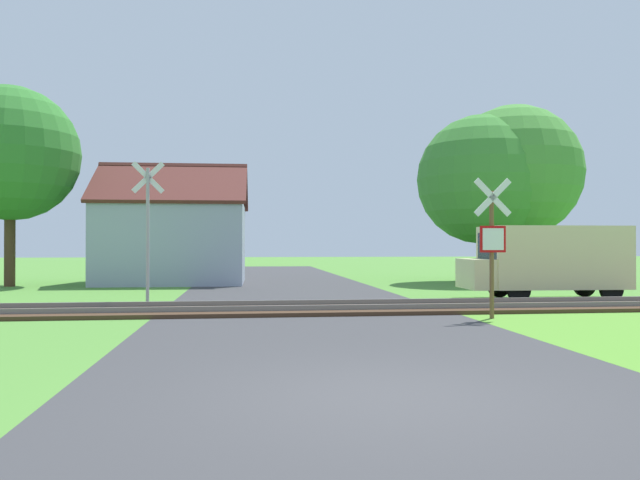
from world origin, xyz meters
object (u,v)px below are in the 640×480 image
object	(u,v)px
crossing_sign_far	(148,223)
house	(174,240)
tree_left	(10,154)
tree_far	(514,172)
mail_truck	(548,259)
stop_sign_near	(492,240)
tree_right	(482,180)

from	to	relation	value
crossing_sign_far	house	xyz separation A→B (m)	(-0.48, 10.64, -0.37)
house	tree_left	xyz separation A→B (m)	(-6.31, -1.48, 3.46)
tree_far	tree_left	world-z (taller)	tree_left
mail_truck	tree_far	bearing A→B (deg)	-16.39
stop_sign_near	tree_far	xyz separation A→B (m)	(6.51, 13.31, 3.17)
tree_right	tree_left	distance (m)	19.88
tree_far	mail_truck	size ratio (longest dim) A/B	1.61
house	mail_truck	size ratio (longest dim) A/B	1.31
crossing_sign_far	tree_left	bearing A→B (deg)	124.49
stop_sign_near	tree_right	bearing A→B (deg)	-110.01
house	tree_right	distance (m)	13.88
tree_far	tree_right	world-z (taller)	tree_far
tree_right	mail_truck	size ratio (longest dim) A/B	1.50
tree_far	tree_right	distance (m)	1.65
stop_sign_near	tree_right	distance (m)	14.26
stop_sign_near	mail_truck	world-z (taller)	stop_sign_near
tree_far	mail_truck	world-z (taller)	tree_far
crossing_sign_far	mail_truck	bearing A→B (deg)	2.59
mail_truck	crossing_sign_far	bearing A→B (deg)	96.27
tree_left	mail_truck	size ratio (longest dim) A/B	1.63
stop_sign_near	house	size ratio (longest dim) A/B	0.49
crossing_sign_far	tree_far	xyz separation A→B (m)	(14.66, 9.61, 2.69)
mail_truck	tree_left	bearing A→B (deg)	67.91
tree_right	tree_left	xyz separation A→B (m)	(-19.86, -0.23, 0.77)
crossing_sign_far	mail_truck	world-z (taller)	crossing_sign_far
stop_sign_near	tree_far	size ratio (longest dim) A/B	0.40
crossing_sign_far	mail_truck	distance (m)	11.94
crossing_sign_far	house	distance (m)	10.65
house	stop_sign_near	bearing A→B (deg)	-57.74
crossing_sign_far	tree_left	distance (m)	11.81
stop_sign_near	house	xyz separation A→B (m)	(-8.63, 14.34, 0.11)
house	tree_right	world-z (taller)	tree_right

